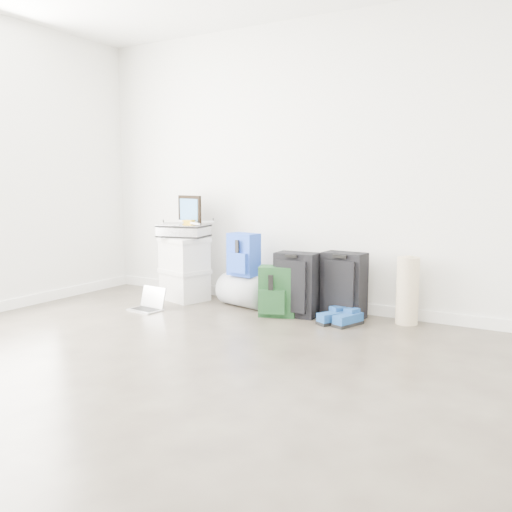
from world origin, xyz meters
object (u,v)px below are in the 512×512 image
Objects in this scene: boxes_stack at (185,269)px; briefcase at (184,231)px; duffel_bag at (245,291)px; carry_on at (344,285)px; large_suitcase at (296,285)px; laptop at (149,304)px.

briefcase is at bearing 0.00° from boxes_stack.
duffel_bag is 1.00m from carry_on.
large_suitcase is 0.42m from carry_on.
boxes_stack is 1.29m from large_suitcase.
briefcase reaches higher than large_suitcase.
duffel_bag is 1.56× the size of laptop.
laptop is at bearing -103.34° from briefcase.
duffel_bag is at bearing 168.61° from large_suitcase.
briefcase is 0.78× the size of carry_on.
laptop is at bearing -155.23° from carry_on.
briefcase is 1.73m from carry_on.
boxes_stack is at bearing 0.00° from briefcase.
carry_on reaches higher than duffel_bag.
duffel_bag is (0.69, 0.05, -0.17)m from boxes_stack.
briefcase is 0.91× the size of duffel_bag.
duffel_bag is at bearing 20.27° from boxes_stack.
large_suitcase is 0.99× the size of carry_on.
boxes_stack reaches higher than laptop.
briefcase is 1.42× the size of laptop.
briefcase is at bearing -162.94° from duffel_bag.
briefcase is at bearing 93.89° from laptop.
large_suitcase is 1.79× the size of laptop.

